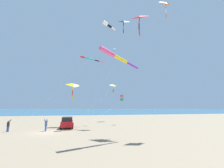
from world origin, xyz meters
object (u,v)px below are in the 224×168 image
person_adult_flyer (46,124)px  kite_delta_purple_drifting (124,22)px  kite_windsock_black_fish_shape (114,56)px  kite_delta_striped_overhead (113,49)px  kite_delta_small_distant (113,86)px  kite_windsock_teal_far_right (89,59)px  parked_car (67,122)px  person_child_green_jacket (8,125)px  kite_box_white_trailing (122,98)px  kite_windsock_checkered_midright (107,25)px  kite_delta_green_low_center (73,85)px  cooler_box (69,125)px  kite_delta_red_high_left (139,17)px  kite_delta_yellow_midlevel (165,4)px

person_adult_flyer → kite_delta_purple_drifting: bearing=-74.6°
kite_windsock_black_fish_shape → kite_delta_striped_overhead: bearing=-12.6°
kite_delta_small_distant → kite_windsock_teal_far_right: bearing=135.4°
kite_windsock_black_fish_shape → parked_car: bearing=26.3°
person_adult_flyer → person_child_green_jacket: bearing=84.1°
kite_box_white_trailing → kite_windsock_black_fish_shape: (-14.75, 5.12, 3.68)m
kite_windsock_checkered_midright → kite_delta_green_low_center: size_ratio=1.81×
kite_box_white_trailing → kite_delta_green_low_center: (-1.16, 10.10, 2.22)m
person_child_green_jacket → kite_box_white_trailing: (5.66, -18.68, 4.55)m
parked_car → person_child_green_jacket: 8.27m
cooler_box → kite_delta_red_high_left: (-10.12, -10.48, 17.04)m
person_adult_flyer → kite_windsock_teal_far_right: size_ratio=0.12×
kite_delta_red_high_left → kite_delta_small_distant: kite_delta_red_high_left is taller
kite_box_white_trailing → kite_windsock_checkered_midright: 15.71m
person_child_green_jacket → kite_delta_green_low_center: 11.81m
kite_delta_purple_drifting → kite_delta_red_high_left: bearing=179.7°
kite_windsock_teal_far_right → kite_delta_small_distant: 10.97m
person_child_green_jacket → person_adult_flyer: bearing=-95.9°
cooler_box → kite_box_white_trailing: size_ratio=0.07×
kite_delta_green_low_center → kite_delta_purple_drifting: bearing=-97.7°
parked_car → kite_delta_small_distant: bearing=-43.5°
person_adult_flyer → kite_delta_striped_overhead: bearing=-57.0°
kite_windsock_checkered_midright → cooler_box: bearing=75.9°
kite_delta_purple_drifting → kite_delta_small_distant: (10.19, 0.01, -12.39)m
kite_delta_yellow_midlevel → person_child_green_jacket: bearing=72.3°
person_adult_flyer → kite_delta_green_low_center: 9.07m
cooler_box → kite_delta_striped_overhead: kite_delta_striped_overhead is taller
person_child_green_jacket → kite_delta_small_distant: bearing=-54.2°
kite_box_white_trailing → kite_delta_red_high_left: 15.96m
person_child_green_jacket → kite_windsock_checkered_midright: bearing=-77.8°
kite_box_white_trailing → kite_delta_small_distant: size_ratio=0.79×
parked_car → kite_delta_yellow_midlevel: size_ratio=0.23×
kite_windsock_checkered_midright → kite_windsock_black_fish_shape: size_ratio=1.33×
kite_delta_striped_overhead → kite_windsock_black_fish_shape: kite_delta_striped_overhead is taller
person_child_green_jacket → kite_box_white_trailing: kite_box_white_trailing is taller
kite_windsock_teal_far_right → kite_delta_red_high_left: size_ratio=0.82×
kite_delta_red_high_left → kite_delta_small_distant: 20.11m
kite_delta_striped_overhead → kite_delta_green_low_center: bearing=107.9°
kite_windsock_teal_far_right → kite_delta_small_distant: (7.10, -6.99, -4.61)m
kite_windsock_black_fish_shape → kite_delta_green_low_center: kite_windsock_black_fish_shape is taller
cooler_box → kite_windsock_checkered_midright: size_ratio=0.03×
kite_delta_yellow_midlevel → kite_delta_small_distant: bearing=9.4°
kite_windsock_teal_far_right → kite_windsock_black_fish_shape: kite_windsock_teal_far_right is taller
person_child_green_jacket → kite_delta_yellow_midlevel: kite_delta_yellow_midlevel is taller
kite_windsock_teal_far_right → kite_windsock_checkered_midright: (-3.01, -3.46, 6.68)m
kite_box_white_trailing → kite_delta_yellow_midlevel: size_ratio=0.44×
kite_delta_small_distant → kite_delta_green_low_center: bearing=131.6°
cooler_box → kite_delta_green_low_center: 7.53m
kite_delta_small_distant → kite_delta_yellow_midlevel: bearing=-170.6°
kite_delta_purple_drifting → kite_delta_green_low_center: 17.22m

